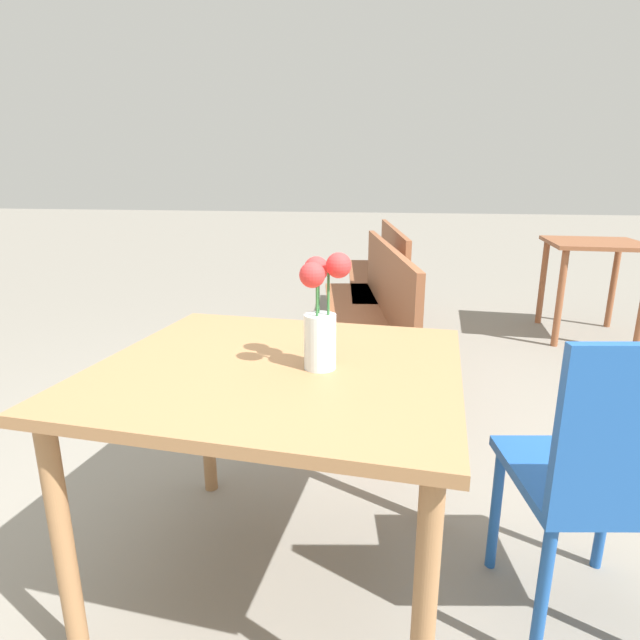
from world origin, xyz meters
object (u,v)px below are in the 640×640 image
at_px(cafe_chair, 609,473).
at_px(bench_near, 381,274).
at_px(table_front, 279,393).
at_px(table_back, 593,259).
at_px(bench_middle, 372,310).
at_px(flower_vase, 321,319).

height_order(cafe_chair, bench_near, cafe_chair).
height_order(table_front, table_back, table_back).
bearing_deg(bench_middle, cafe_chair, -65.73).
relative_size(cafe_chair, bench_near, 0.45).
bearing_deg(table_back, bench_near, -174.29).
bearing_deg(table_front, bench_near, 88.24).
relative_size(table_front, flower_vase, 3.27).
xyz_separation_m(cafe_chair, bench_near, (-0.77, 2.82, -0.03)).
bearing_deg(flower_vase, cafe_chair, -2.00).
xyz_separation_m(bench_near, table_back, (1.62, 0.16, 0.15)).
xyz_separation_m(flower_vase, table_back, (1.59, 2.95, -0.22)).
bearing_deg(bench_near, bench_middle, -88.52).
bearing_deg(bench_middle, flower_vase, -89.84).
bearing_deg(bench_near, cafe_chair, -74.74).
distance_m(table_front, bench_middle, 1.61).
relative_size(bench_middle, table_back, 2.29).
distance_m(bench_near, bench_middle, 1.18).
height_order(bench_near, bench_middle, same).
distance_m(cafe_chair, table_back, 3.10).
relative_size(bench_near, bench_middle, 1.03).
relative_size(table_front, table_back, 1.25).
bearing_deg(flower_vase, table_front, 174.72).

